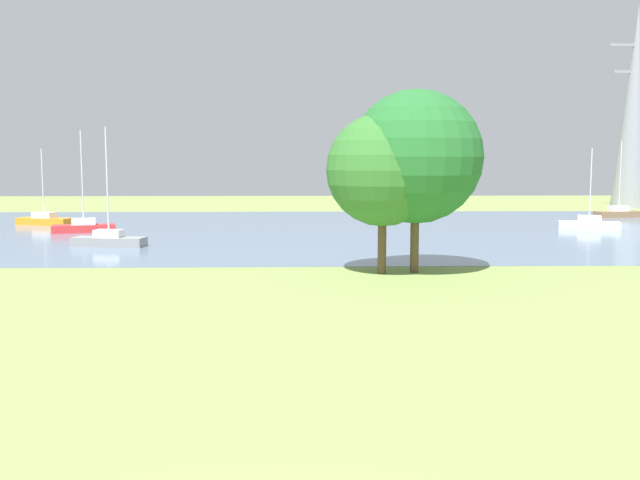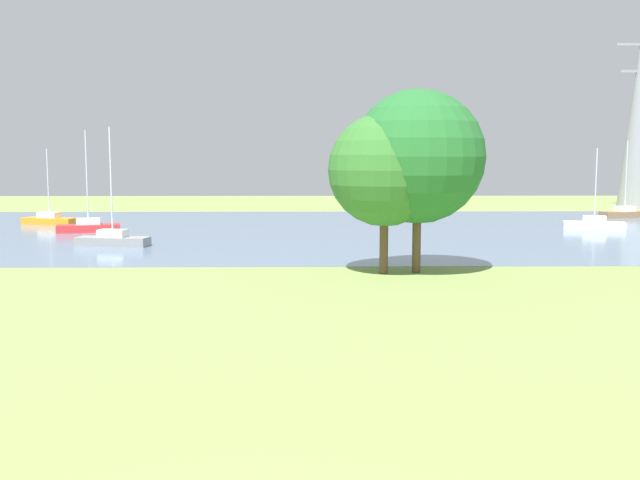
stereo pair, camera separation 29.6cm
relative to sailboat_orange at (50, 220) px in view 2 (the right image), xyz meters
name	(u,v)px [view 2 (the right image)]	position (x,y,z in m)	size (l,w,h in m)	color
ground_plane	(286,295)	(21.70, -33.16, -0.46)	(160.00, 160.00, 0.00)	#7F994C
water_surface	(296,230)	(21.70, -5.16, -0.45)	(140.00, 40.00, 0.02)	slate
sailboat_orange	(50,220)	(0.00, 0.00, 0.00)	(5.03, 2.80, 6.59)	orange
sailboat_white	(594,224)	(46.14, -4.87, 0.00)	(5.03, 2.83, 6.61)	white
sailboat_red	(88,226)	(5.34, -6.55, 0.02)	(5.02, 2.69, 7.98)	red
sailboat_gray	(113,239)	(9.65, -15.65, 0.02)	(4.98, 2.24, 7.87)	gray
sailboat_brown	(625,213)	(53.62, 6.67, 0.01)	(5.02, 2.57, 7.45)	brown
tree_east_near	(385,170)	(26.53, -27.44, 4.82)	(5.72, 5.72, 8.15)	brown
tree_west_far	(418,157)	(28.24, -27.15, 5.48)	(6.80, 6.80, 9.34)	brown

